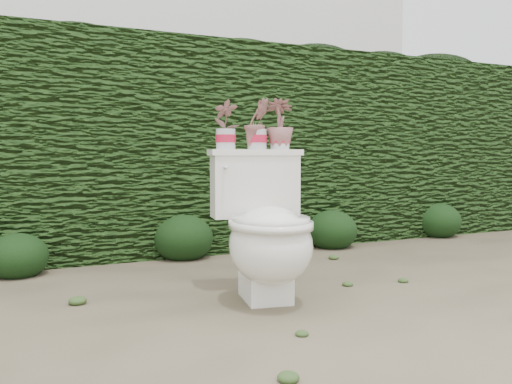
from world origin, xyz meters
name	(u,v)px	position (x,y,z in m)	size (l,w,h in m)	color
ground	(248,293)	(0.00, 0.00, 0.00)	(60.00, 60.00, 0.00)	#7A6F54
hedge	(165,148)	(0.00, 1.60, 0.80)	(8.00, 1.00, 1.60)	#294C19
house_wall	(125,74)	(0.60, 6.00, 2.00)	(8.00, 3.50, 4.00)	silver
toilet	(266,232)	(0.03, -0.17, 0.36)	(0.58, 0.75, 0.78)	white
potted_plant_left	(226,126)	(-0.09, 0.10, 0.90)	(0.13, 0.09, 0.25)	#366E22
potted_plant_center	(257,125)	(0.08, 0.06, 0.91)	(0.14, 0.12, 0.26)	#366E22
potted_plant_right	(280,126)	(0.21, 0.04, 0.91)	(0.15, 0.15, 0.26)	#366E22
liriope_clump_1	(18,252)	(-1.11, 1.00, 0.15)	(0.37, 0.37, 0.29)	#173211
liriope_clump_2	(183,234)	(-0.01, 1.11, 0.17)	(0.43, 0.43, 0.35)	#173211
liriope_clump_3	(332,227)	(1.22, 1.05, 0.16)	(0.41, 0.41, 0.33)	#173211
liriope_clump_4	(437,218)	(2.42, 1.13, 0.17)	(0.42, 0.42, 0.34)	#173211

